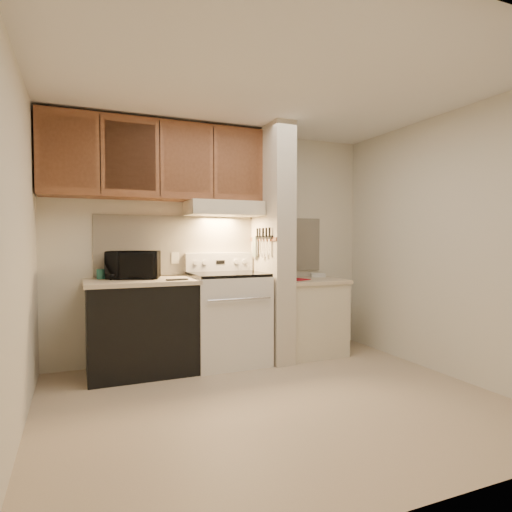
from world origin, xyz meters
TOP-DOWN VIEW (x-y plane):
  - floor at (0.00, 0.00)m, footprint 3.60×3.60m
  - ceiling at (0.00, 0.00)m, footprint 3.60×3.60m
  - wall_back at (0.00, 1.50)m, footprint 3.60×2.50m
  - wall_left at (-1.80, 0.00)m, footprint 0.02×3.00m
  - wall_right at (1.80, 0.00)m, footprint 0.02×3.00m
  - backsplash at (0.00, 1.49)m, footprint 2.60×0.02m
  - range_body at (0.00, 1.16)m, footprint 0.76×0.65m
  - oven_window at (0.00, 0.84)m, footprint 0.50×0.01m
  - oven_handle at (0.00, 0.80)m, footprint 0.65×0.02m
  - cooktop at (0.00, 1.16)m, footprint 0.74×0.64m
  - range_backguard at (0.00, 1.44)m, footprint 0.76×0.08m
  - range_display at (0.00, 1.40)m, footprint 0.10×0.01m
  - range_knob_left_outer at (-0.28, 1.40)m, footprint 0.05×0.02m
  - range_knob_left_inner at (-0.18, 1.40)m, footprint 0.05×0.02m
  - range_knob_right_inner at (0.18, 1.40)m, footprint 0.05×0.02m
  - range_knob_right_outer at (0.28, 1.40)m, footprint 0.05×0.02m
  - dishwasher_front at (-0.88, 1.17)m, footprint 1.00×0.63m
  - left_countertop at (-0.88, 1.17)m, footprint 1.04×0.67m
  - spoon_rest at (-0.57, 0.97)m, footprint 0.21×0.09m
  - teal_jar at (-1.23, 1.39)m, footprint 0.12×0.12m
  - outlet at (-0.48, 1.48)m, footprint 0.08×0.01m
  - microwave at (-0.93, 1.31)m, footprint 0.56×0.45m
  - partition_pillar at (0.51, 1.15)m, footprint 0.22×0.70m
  - pillar_trim at (0.39, 1.15)m, footprint 0.01×0.70m
  - knife_strip at (0.39, 1.10)m, footprint 0.02×0.42m
  - knife_blade_a at (0.38, 0.94)m, footprint 0.01×0.03m
  - knife_handle_a at (0.38, 0.93)m, footprint 0.02×0.02m
  - knife_blade_b at (0.38, 1.03)m, footprint 0.01×0.04m
  - knife_handle_b at (0.38, 1.01)m, footprint 0.02×0.02m
  - knife_blade_c at (0.38, 1.11)m, footprint 0.01×0.04m
  - knife_handle_c at (0.38, 1.09)m, footprint 0.02×0.02m
  - knife_blade_d at (0.38, 1.18)m, footprint 0.01×0.04m
  - knife_handle_d at (0.38, 1.18)m, footprint 0.02×0.02m
  - knife_blade_e at (0.38, 1.26)m, footprint 0.01×0.04m
  - knife_handle_e at (0.38, 1.25)m, footprint 0.02×0.02m
  - oven_mitt at (0.38, 1.32)m, footprint 0.03×0.09m
  - right_cab_base at (0.97, 1.15)m, footprint 0.70×0.60m
  - right_countertop at (0.97, 1.15)m, footprint 0.74×0.64m
  - red_folder at (0.79, 1.15)m, footprint 0.29×0.33m
  - white_box at (1.19, 1.33)m, footprint 0.19×0.15m
  - range_hood at (0.00, 1.28)m, footprint 0.78×0.44m
  - hood_lip at (0.00, 1.07)m, footprint 0.78×0.04m
  - upper_cabinets at (-0.69, 1.32)m, footprint 2.18×0.33m
  - cab_door_a at (-1.51, 1.17)m, footprint 0.46×0.01m
  - cab_gap_a at (-1.23, 1.16)m, footprint 0.01×0.01m
  - cab_door_b at (-0.96, 1.17)m, footprint 0.46×0.01m
  - cab_gap_b at (-0.69, 1.16)m, footprint 0.01×0.01m
  - cab_door_c at (-0.42, 1.17)m, footprint 0.46×0.01m
  - cab_gap_c at (-0.14, 1.16)m, footprint 0.01×0.01m
  - cab_door_d at (0.13, 1.17)m, footprint 0.46×0.01m

SIDE VIEW (x-z plane):
  - floor at x=0.00m, z-range 0.00..0.00m
  - right_cab_base at x=0.97m, z-range 0.00..0.81m
  - dishwasher_front at x=-0.88m, z-range 0.00..0.87m
  - range_body at x=0.00m, z-range 0.00..0.92m
  - oven_window at x=0.00m, z-range 0.35..0.65m
  - oven_handle at x=0.00m, z-range 0.71..0.73m
  - right_countertop at x=0.97m, z-range 0.81..0.85m
  - red_folder at x=0.79m, z-range 0.85..0.86m
  - white_box at x=1.19m, z-range 0.85..0.89m
  - left_countertop at x=-0.88m, z-range 0.87..0.91m
  - spoon_rest at x=-0.57m, z-range 0.91..0.92m
  - cooktop at x=0.00m, z-range 0.92..0.95m
  - teal_jar at x=-1.23m, z-range 0.91..1.01m
  - microwave at x=-0.93m, z-range 0.91..1.18m
  - range_backguard at x=0.00m, z-range 0.95..1.15m
  - range_display at x=0.00m, z-range 1.03..1.07m
  - range_knob_left_outer at x=-0.28m, z-range 1.03..1.07m
  - range_knob_left_inner at x=-0.18m, z-range 1.03..1.07m
  - range_knob_right_inner at x=0.18m, z-range 1.03..1.07m
  - range_knob_right_outer at x=0.28m, z-range 1.03..1.07m
  - outlet at x=-0.48m, z-range 1.04..1.16m
  - knife_blade_c at x=0.38m, z-range 1.10..1.30m
  - knife_blade_b at x=0.38m, z-range 1.12..1.30m
  - knife_blade_e at x=0.38m, z-range 1.12..1.30m
  - oven_mitt at x=0.38m, z-range 1.10..1.33m
  - knife_blade_a at x=0.38m, z-range 1.14..1.30m
  - knife_blade_d at x=0.38m, z-range 1.14..1.30m
  - backsplash at x=0.00m, z-range 0.92..1.55m
  - wall_back at x=0.00m, z-range 1.24..1.26m
  - wall_left at x=-1.80m, z-range 0.00..2.50m
  - wall_right at x=1.80m, z-range 0.00..2.50m
  - partition_pillar at x=0.51m, z-range 0.00..2.50m
  - pillar_trim at x=0.39m, z-range 1.28..1.32m
  - knife_strip at x=0.39m, z-range 1.30..1.34m
  - knife_handle_a at x=0.38m, z-range 1.32..1.42m
  - knife_handle_b at x=0.38m, z-range 1.32..1.42m
  - knife_handle_c at x=0.38m, z-range 1.32..1.42m
  - knife_handle_d at x=0.38m, z-range 1.32..1.42m
  - knife_handle_e at x=0.38m, z-range 1.32..1.42m
  - hood_lip at x=0.00m, z-range 1.55..1.61m
  - range_hood at x=0.00m, z-range 1.55..1.70m
  - upper_cabinets at x=-0.69m, z-range 1.70..2.47m
  - cab_door_a at x=-1.51m, z-range 1.77..2.40m
  - cab_gap_a at x=-1.23m, z-range 1.72..2.45m
  - cab_door_b at x=-0.96m, z-range 1.77..2.40m
  - cab_gap_b at x=-0.69m, z-range 1.72..2.45m
  - cab_door_c at x=-0.42m, z-range 1.77..2.40m
  - cab_gap_c at x=-0.14m, z-range 1.72..2.45m
  - cab_door_d at x=0.13m, z-range 1.77..2.40m
  - ceiling at x=0.00m, z-range 2.50..2.50m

